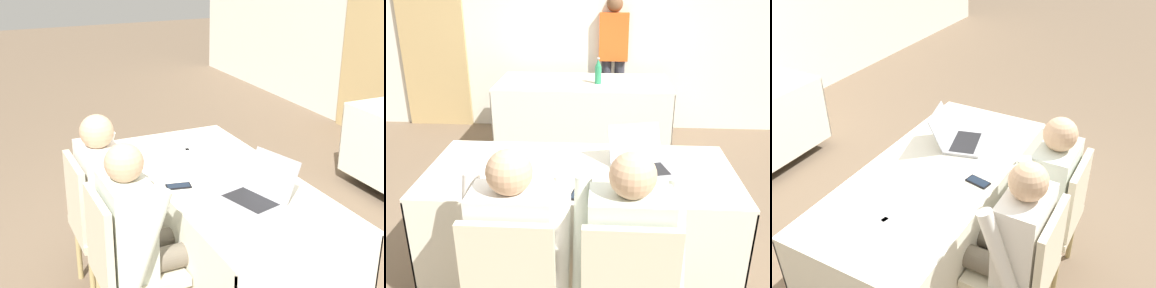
# 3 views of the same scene
# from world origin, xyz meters

# --- Properties ---
(ground_plane) EXTENTS (24.00, 24.00, 0.00)m
(ground_plane) POSITION_xyz_m (0.00, 0.00, 0.00)
(ground_plane) COLOR brown
(conference_table_near) EXTENTS (1.82, 0.83, 0.75)m
(conference_table_near) POSITION_xyz_m (0.00, 0.00, 0.57)
(conference_table_near) COLOR silver
(conference_table_near) RESTS_ON ground_plane
(laptop) EXTENTS (0.40, 0.41, 0.24)m
(laptop) POSITION_xyz_m (0.35, 0.02, 0.80)
(laptop) COLOR #99999E
(laptop) RESTS_ON conference_table_near
(cell_phone) EXTENTS (0.10, 0.16, 0.01)m
(cell_phone) POSITION_xyz_m (0.01, -0.30, 0.76)
(cell_phone) COLOR black
(cell_phone) RESTS_ON conference_table_near
(paper_beside_laptop) EXTENTS (0.28, 0.34, 0.00)m
(paper_beside_laptop) POSITION_xyz_m (-0.41, 0.10, 0.75)
(paper_beside_laptop) COLOR white
(paper_beside_laptop) RESTS_ON conference_table_near
(paper_centre_table) EXTENTS (0.26, 0.33, 0.00)m
(paper_centre_table) POSITION_xyz_m (-0.63, -0.12, 0.75)
(paper_centre_table) COLOR white
(paper_centre_table) RESTS_ON conference_table_near
(chair_near_left) EXTENTS (0.44, 0.44, 0.91)m
(chair_near_left) POSITION_xyz_m (-0.26, -0.72, 0.50)
(chair_near_left) COLOR tan
(chair_near_left) RESTS_ON ground_plane
(chair_near_right) EXTENTS (0.44, 0.44, 0.91)m
(chair_near_right) POSITION_xyz_m (0.26, -0.72, 0.50)
(chair_near_right) COLOR tan
(chair_near_right) RESTS_ON ground_plane
(person_checkered_shirt) EXTENTS (0.50, 0.52, 1.17)m
(person_checkered_shirt) POSITION_xyz_m (-0.26, -0.62, 0.66)
(person_checkered_shirt) COLOR #665B4C
(person_checkered_shirt) RESTS_ON ground_plane
(person_white_shirt) EXTENTS (0.50, 0.52, 1.17)m
(person_white_shirt) POSITION_xyz_m (0.26, -0.62, 0.66)
(person_white_shirt) COLOR #665B4C
(person_white_shirt) RESTS_ON ground_plane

